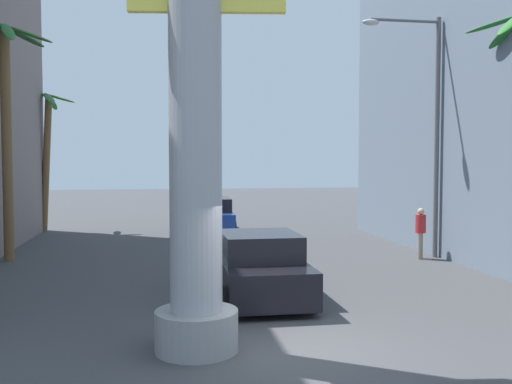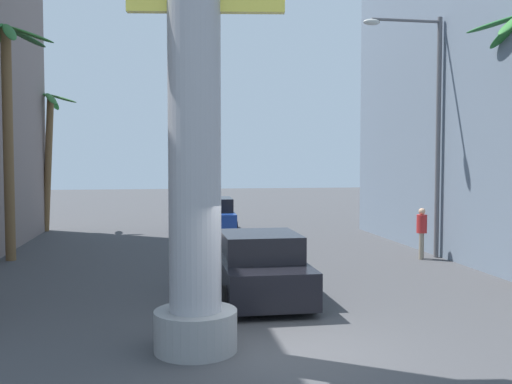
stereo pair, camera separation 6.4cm
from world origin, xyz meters
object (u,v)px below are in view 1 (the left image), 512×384
at_px(neon_sign_pole, 195,56).
at_px(palm_tree_mid_left, 6,108).
at_px(car_lead, 258,267).
at_px(palm_tree_far_left, 46,142).
at_px(car_far, 212,216).
at_px(pedestrian_mid_right, 421,229).
at_px(street_lamp, 426,114).

bearing_deg(neon_sign_pole, palm_tree_mid_left, 118.99).
xyz_separation_m(car_lead, palm_tree_mid_left, (-7.17, 6.16, 4.25)).
xyz_separation_m(palm_tree_far_left, palm_tree_mid_left, (0.28, -7.96, 0.86)).
relative_size(car_far, pedestrian_mid_right, 2.55).
bearing_deg(car_far, car_lead, -90.23).
distance_m(car_far, palm_tree_far_left, 8.36).
distance_m(street_lamp, palm_tree_mid_left, 13.72).
distance_m(car_far, pedestrian_mid_right, 10.36).
xyz_separation_m(car_far, palm_tree_far_left, (-7.50, 1.55, 3.36)).
bearing_deg(palm_tree_far_left, neon_sign_pole, -72.12).
relative_size(neon_sign_pole, palm_tree_far_left, 1.78).
bearing_deg(palm_tree_mid_left, street_lamp, -7.04).
bearing_deg(pedestrian_mid_right, palm_tree_mid_left, 171.84).
distance_m(car_lead, palm_tree_far_left, 16.33).
relative_size(neon_sign_pole, palm_tree_mid_left, 1.49).
height_order(street_lamp, palm_tree_mid_left, street_lamp).
bearing_deg(pedestrian_mid_right, neon_sign_pole, -134.77).
distance_m(car_lead, palm_tree_mid_left, 10.36).
bearing_deg(pedestrian_mid_right, palm_tree_far_left, 144.11).
bearing_deg(neon_sign_pole, palm_tree_far_left, 107.88).
height_order(street_lamp, car_far, street_lamp).
bearing_deg(street_lamp, neon_sign_pole, -134.82).
xyz_separation_m(car_lead, pedestrian_mid_right, (6.20, 4.24, 0.29)).
bearing_deg(street_lamp, pedestrian_mid_right, -136.24).
bearing_deg(car_far, street_lamp, -51.68).
bearing_deg(palm_tree_mid_left, pedestrian_mid_right, -8.16).
relative_size(street_lamp, car_far, 1.85).
bearing_deg(street_lamp, car_lead, -145.19).
bearing_deg(palm_tree_far_left, car_lead, -62.18).
relative_size(street_lamp, car_lead, 1.68).
bearing_deg(palm_tree_mid_left, car_lead, -40.68).
height_order(neon_sign_pole, palm_tree_mid_left, neon_sign_pole).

